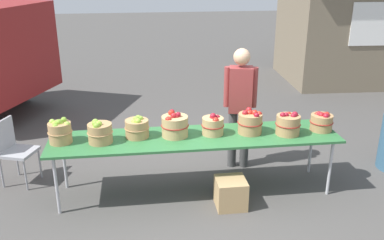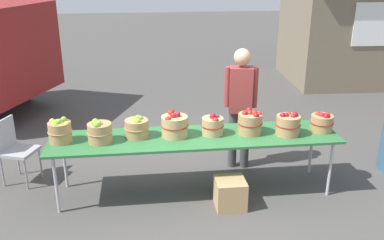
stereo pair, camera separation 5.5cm
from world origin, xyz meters
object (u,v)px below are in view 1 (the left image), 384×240
market_table (195,139)px  vendor_adult (240,100)px  apple_basket_green_0 (60,132)px  apple_basket_red_0 (175,125)px  apple_basket_red_1 (213,125)px  apple_basket_red_4 (321,121)px  apple_basket_green_1 (100,132)px  apple_basket_red_2 (250,122)px  apple_basket_red_3 (288,124)px  folding_chair (13,147)px  apple_basket_green_2 (137,128)px  produce_crate (231,193)px

market_table → vendor_adult: vendor_adult is taller
apple_basket_green_0 → apple_basket_red_0: apple_basket_red_0 is taller
apple_basket_green_0 → apple_basket_red_0: (1.34, 0.02, -0.00)m
apple_basket_green_0 → apple_basket_red_1: size_ratio=1.06×
apple_basket_green_0 → apple_basket_red_4: 3.18m
apple_basket_green_1 → apple_basket_red_2: (1.81, 0.06, 0.01)m
market_table → apple_basket_green_1: 1.14m
apple_basket_red_0 → vendor_adult: (0.94, 0.57, 0.11)m
market_table → apple_basket_red_1: apple_basket_red_1 is taller
apple_basket_red_0 → vendor_adult: bearing=31.2°
market_table → apple_basket_green_0: 1.59m
apple_basket_red_0 → apple_basket_red_3: 1.38m
apple_basket_red_3 → folding_chair: apple_basket_red_3 is taller
folding_chair → apple_basket_red_3: bearing=-80.6°
apple_basket_green_1 → apple_basket_green_2: size_ratio=1.00×
apple_basket_red_0 → apple_basket_red_4: bearing=-1.7°
apple_basket_green_1 → folding_chair: bearing=153.9°
apple_basket_red_3 → apple_basket_red_0: bearing=175.0°
apple_basket_green_2 → vendor_adult: vendor_adult is taller
apple_basket_red_3 → apple_basket_red_2: bearing=167.7°
apple_basket_green_2 → produce_crate: size_ratio=0.86×
apple_basket_green_2 → apple_basket_red_1: apple_basket_red_1 is taller
apple_basket_green_1 → apple_basket_red_2: apple_basket_red_2 is taller
apple_basket_green_0 → apple_basket_green_2: size_ratio=0.99×
apple_basket_green_2 → apple_basket_red_2: (1.38, -0.05, 0.02)m
apple_basket_green_1 → apple_basket_green_0: bearing=172.9°
market_table → apple_basket_red_2: 0.71m
apple_basket_green_2 → vendor_adult: (1.39, 0.54, 0.12)m
produce_crate → apple_basket_red_0: bearing=143.4°
apple_basket_green_0 → vendor_adult: vendor_adult is taller
market_table → apple_basket_red_0: size_ratio=10.35×
apple_basket_red_1 → apple_basket_green_2: bearing=177.8°
apple_basket_green_2 → apple_basket_red_2: size_ratio=0.97×
apple_basket_red_3 → apple_basket_green_0: bearing=177.9°
apple_basket_red_0 → apple_basket_red_1: (0.47, -0.01, -0.02)m
apple_basket_green_2 → folding_chair: 1.70m
apple_basket_red_2 → apple_basket_red_4: bearing=-2.0°
apple_basket_red_4 → produce_crate: bearing=-161.9°
market_table → apple_basket_red_4: apple_basket_red_4 is taller
apple_basket_green_1 → apple_basket_red_3: bearing=-1.0°
apple_basket_red_2 → apple_basket_green_0: bearing=180.0°
market_table → apple_basket_red_3: bearing=-3.7°
apple_basket_red_0 → apple_basket_red_4: apple_basket_red_0 is taller
apple_basket_red_3 → vendor_adult: (-0.44, 0.69, 0.11)m
apple_basket_green_0 → apple_basket_red_0: 1.34m
apple_basket_red_1 → apple_basket_green_1: bearing=-176.9°
apple_basket_red_2 → folding_chair: size_ratio=0.36×
apple_basket_red_1 → folding_chair: 2.59m
apple_basket_green_1 → apple_basket_red_0: size_ratio=0.89×
apple_basket_green_2 → folding_chair: apple_basket_green_2 is taller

